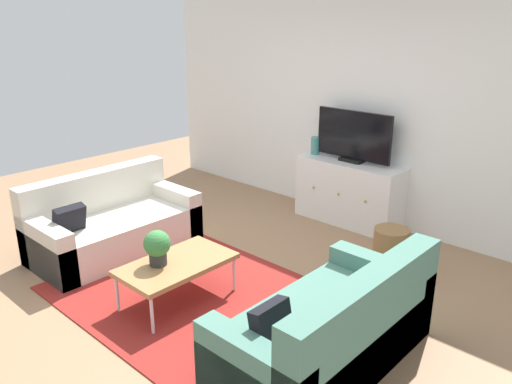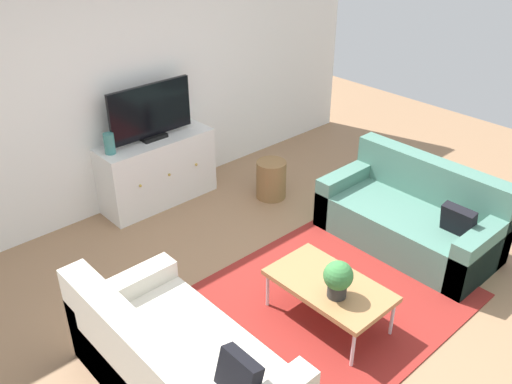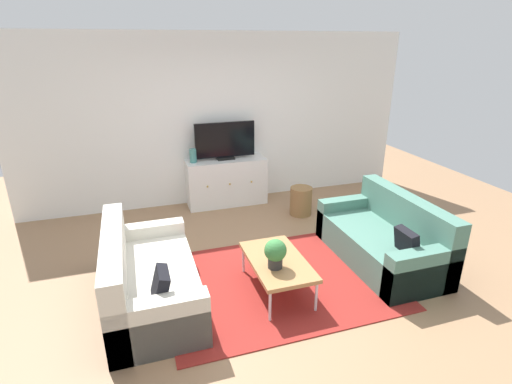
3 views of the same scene
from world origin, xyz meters
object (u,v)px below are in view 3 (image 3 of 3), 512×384
Objects in this scene: tv_console at (226,182)px; wicker_basket at (301,201)px; flat_screen_tv at (225,141)px; glass_vase at (193,156)px; potted_plant at (275,252)px; coffee_table at (277,262)px; couch_left_side at (144,281)px; couch_right_side at (386,240)px.

tv_console reaches higher than wicker_basket.
flat_screen_tv is 0.56m from glass_vase.
flat_screen_tv is at bearing 2.18° from glass_vase.
potted_plant is at bearing -82.29° from glass_vase.
glass_vase reaches higher than potted_plant.
wicker_basket reaches higher than coffee_table.
couch_left_side is 2.92m from wicker_basket.
tv_console is (-1.42, 2.37, 0.11)m from couch_right_side.
glass_vase is (-0.53, 0.00, 0.49)m from tv_console.
potted_plant is 0.32× the size of flat_screen_tv.
wicker_basket is at bearing -38.19° from tv_console.
tv_console is 0.68m from flat_screen_tv.
potted_plant is 2.75m from glass_vase.
coffee_table is 0.25m from potted_plant.
glass_vase is at bearing -177.82° from flat_screen_tv.
glass_vase is (-1.95, 2.37, 0.60)m from couch_right_side.
couch_left_side is 2.91m from flat_screen_tv.
flat_screen_tv is at bearing 141.10° from wicker_basket.
couch_right_side is at bearing 11.78° from potted_plant.
flat_screen_tv reaches higher than wicker_basket.
tv_console is at bearing 88.15° from coffee_table.
couch_left_side is 1.39m from coffee_table.
coffee_table is (-1.50, -0.20, 0.08)m from couch_right_side.
wicker_basket is at bearing -27.25° from glass_vase.
flat_screen_tv is at bearing 86.66° from potted_plant.
wicker_basket is at bearing -38.90° from flat_screen_tv.
tv_console reaches higher than coffee_table.
flat_screen_tv reaches higher than couch_left_side.
potted_plant is 2.78m from flat_screen_tv.
tv_console is at bearing 58.51° from couch_left_side.
potted_plant is at bearing -93.34° from flat_screen_tv.
coffee_table is 2.69m from flat_screen_tv.
couch_right_side is 1.31× the size of tv_console.
potted_plant is at bearing -168.22° from couch_right_side.
couch_right_side reaches higher than tv_console.
couch_right_side is 2.77m from tv_console.
coffee_table is 4.57× the size of glass_vase.
couch_right_side is 3.13m from glass_vase.
couch_right_side is 7.83× the size of glass_vase.
coffee_table is at bearing -91.85° from tv_console.
tv_console is 1.34× the size of flat_screen_tv.
flat_screen_tv reaches higher than coffee_table.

